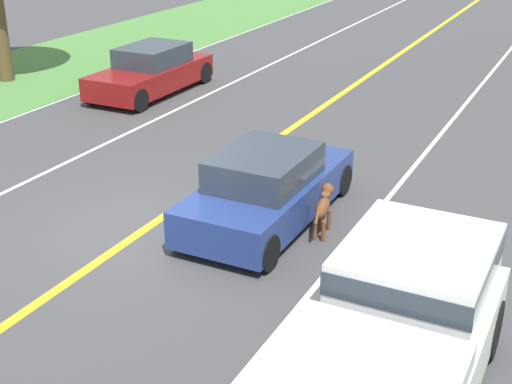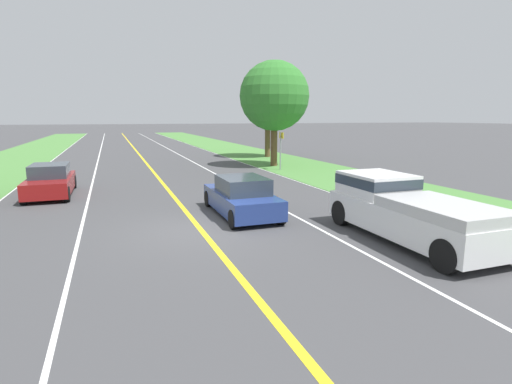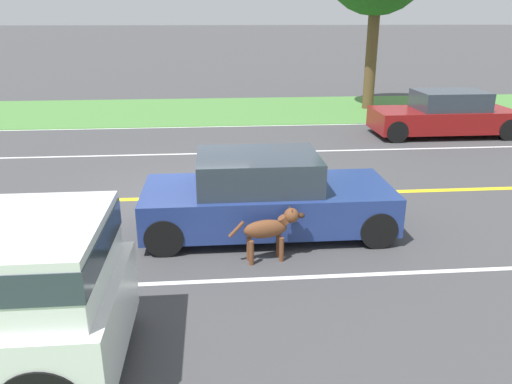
{
  "view_description": "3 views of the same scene",
  "coord_description": "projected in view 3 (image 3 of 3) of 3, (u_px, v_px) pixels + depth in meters",
  "views": [
    {
      "loc": [
        6.96,
        -9.38,
        5.71
      ],
      "look_at": [
        1.93,
        0.6,
        0.87
      ],
      "focal_mm": 50.0,
      "sensor_mm": 36.0,
      "label": 1
    },
    {
      "loc": [
        -2.47,
        -11.91,
        3.44
      ],
      "look_at": [
        2.31,
        1.21,
        0.81
      ],
      "focal_mm": 28.0,
      "sensor_mm": 36.0,
      "label": 2
    },
    {
      "loc": [
        9.78,
        0.47,
        3.56
      ],
      "look_at": [
        1.98,
        1.15,
        0.79
      ],
      "focal_mm": 35.0,
      "sensor_mm": 36.0,
      "label": 3
    }
  ],
  "objects": [
    {
      "name": "ego_car",
      "position": [
        265.0,
        197.0,
        8.54
      ],
      "size": [
        1.8,
        4.21,
        1.38
      ],
      "color": "navy",
      "rests_on": "ground"
    },
    {
      "name": "lane_edge_line_left",
      "position": [
        199.0,
        127.0,
        16.91
      ],
      "size": [
        0.14,
        160.0,
        0.01
      ],
      "primitive_type": "cube",
      "color": "white",
      "rests_on": "ground"
    },
    {
      "name": "lane_dash_oncoming",
      "position": [
        197.0,
        154.0,
        13.62
      ],
      "size": [
        0.1,
        160.0,
        0.01
      ],
      "primitive_type": "cube",
      "color": "white",
      "rests_on": "ground"
    },
    {
      "name": "oncoming_car",
      "position": [
        444.0,
        115.0,
        15.51
      ],
      "size": [
        1.8,
        4.3,
        1.39
      ],
      "rotation": [
        0.0,
        0.0,
        3.14
      ],
      "color": "maroon",
      "rests_on": "ground"
    },
    {
      "name": "ground_plane",
      "position": [
        193.0,
        198.0,
        10.33
      ],
      "size": [
        400.0,
        400.0,
        0.0
      ],
      "primitive_type": "plane",
      "color": "#424244"
    },
    {
      "name": "grass_verge_left",
      "position": [
        201.0,
        111.0,
        19.72
      ],
      "size": [
        6.0,
        160.0,
        0.03
      ],
      "primitive_type": "cube",
      "color": "#4C843D",
      "rests_on": "ground"
    },
    {
      "name": "lane_dash_same_dir",
      "position": [
        185.0,
        282.0,
        7.05
      ],
      "size": [
        0.1,
        160.0,
        0.01
      ],
      "primitive_type": "cube",
      "color": "white",
      "rests_on": "ground"
    },
    {
      "name": "dog",
      "position": [
        271.0,
        228.0,
        7.53
      ],
      "size": [
        0.36,
        1.19,
        0.85
      ],
      "rotation": [
        0.0,
        0.0,
        0.17
      ],
      "color": "brown",
      "rests_on": "ground"
    },
    {
      "name": "centre_divider_line",
      "position": [
        193.0,
        198.0,
        10.33
      ],
      "size": [
        0.18,
        160.0,
        0.01
      ],
      "primitive_type": "cube",
      "color": "yellow",
      "rests_on": "ground"
    }
  ]
}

